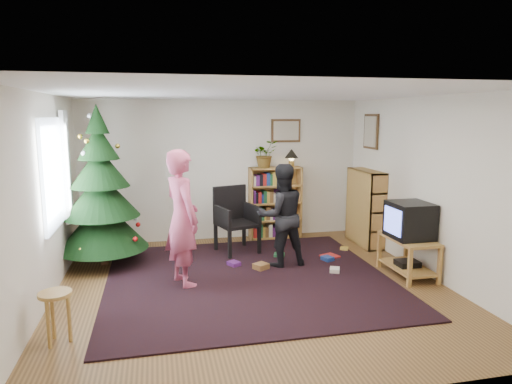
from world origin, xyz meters
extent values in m
plane|color=brown|center=(0.00, 0.00, 0.00)|extent=(5.00, 5.00, 0.00)
plane|color=white|center=(0.00, 0.00, 2.50)|extent=(5.00, 5.00, 0.00)
cube|color=silver|center=(0.00, 2.50, 1.25)|extent=(5.00, 0.02, 2.50)
cube|color=silver|center=(0.00, -2.50, 1.25)|extent=(5.00, 0.02, 2.50)
cube|color=silver|center=(-2.50, 0.00, 1.25)|extent=(0.02, 5.00, 2.50)
cube|color=silver|center=(2.50, 0.00, 1.25)|extent=(0.02, 5.00, 2.50)
cube|color=black|center=(0.00, 0.30, 0.01)|extent=(3.80, 3.60, 0.02)
cube|color=silver|center=(-2.47, 0.60, 1.50)|extent=(0.04, 1.20, 1.40)
cube|color=silver|center=(-2.43, 1.30, 1.50)|extent=(0.06, 0.35, 1.60)
cube|color=#4C3319|center=(1.15, 2.48, 1.95)|extent=(0.55, 0.03, 0.42)
cube|color=beige|center=(1.15, 2.48, 1.95)|extent=(0.47, 0.01, 0.34)
cube|color=#4C3319|center=(2.48, 1.75, 1.95)|extent=(0.03, 0.50, 0.60)
cube|color=beige|center=(2.48, 1.75, 1.95)|extent=(0.01, 0.42, 0.52)
cylinder|color=#3F2816|center=(-2.00, 1.38, 0.13)|extent=(0.13, 0.13, 0.26)
cone|color=black|center=(-2.00, 1.38, 0.63)|extent=(1.32, 1.32, 0.74)
cone|color=black|center=(-2.00, 1.38, 1.07)|extent=(1.11, 1.11, 0.66)
cone|color=black|center=(-2.00, 1.38, 1.48)|extent=(0.85, 0.85, 0.59)
cone|color=black|center=(-2.00, 1.38, 1.85)|extent=(0.60, 0.60, 0.51)
cone|color=black|center=(-2.00, 1.38, 2.18)|extent=(0.34, 0.34, 0.43)
cube|color=#B07D3F|center=(0.92, 2.34, 0.65)|extent=(0.95, 0.30, 1.30)
cube|color=#B07D3F|center=(0.92, 2.34, 1.29)|extent=(0.95, 0.30, 0.03)
cube|color=#B07D3F|center=(2.34, 1.57, 0.65)|extent=(0.30, 0.95, 1.30)
cube|color=#B07D3F|center=(2.34, 1.57, 1.29)|extent=(0.30, 0.95, 0.03)
cube|color=#B07D3F|center=(2.22, -0.04, 0.53)|extent=(0.50, 0.90, 0.04)
cube|color=#B07D3F|center=(2.00, -0.46, 0.26)|extent=(0.05, 0.05, 0.51)
cube|color=#B07D3F|center=(2.44, -0.46, 0.26)|extent=(0.05, 0.05, 0.51)
cube|color=#B07D3F|center=(2.00, 0.38, 0.26)|extent=(0.05, 0.05, 0.51)
cube|color=#B07D3F|center=(2.44, 0.38, 0.26)|extent=(0.05, 0.05, 0.51)
cube|color=#B07D3F|center=(2.22, -0.04, 0.12)|extent=(0.46, 0.86, 0.03)
cube|color=black|center=(2.22, -0.04, 0.17)|extent=(0.30, 0.25, 0.08)
cube|color=black|center=(2.22, -0.04, 0.80)|extent=(0.52, 0.57, 0.50)
cube|color=#5D72FF|center=(1.96, -0.04, 0.80)|extent=(0.01, 0.44, 0.36)
cube|color=black|center=(0.07, 1.54, 0.48)|extent=(0.73, 0.73, 0.05)
cube|color=black|center=(0.07, 1.81, 0.78)|extent=(0.58, 0.22, 0.59)
cube|color=black|center=(-0.20, 1.27, 0.24)|extent=(0.06, 0.06, 0.48)
cube|color=black|center=(0.33, 1.27, 0.24)|extent=(0.06, 0.06, 0.48)
cube|color=black|center=(-0.20, 1.80, 0.24)|extent=(0.06, 0.06, 0.48)
cube|color=black|center=(0.33, 1.80, 0.24)|extent=(0.06, 0.06, 0.48)
cylinder|color=#B07D3F|center=(-2.20, -1.04, 0.51)|extent=(0.32, 0.32, 0.04)
cylinder|color=#B07D3F|center=(-2.09, -1.04, 0.25)|extent=(0.04, 0.04, 0.49)
cylinder|color=#B07D3F|center=(-2.26, -0.94, 0.25)|extent=(0.04, 0.04, 0.49)
cylinder|color=#B07D3F|center=(-2.26, -1.14, 0.25)|extent=(0.04, 0.04, 0.49)
imported|color=#B94A68|center=(-0.88, 0.30, 0.90)|extent=(0.64, 0.77, 1.81)
imported|color=black|center=(0.60, 0.77, 0.77)|extent=(0.79, 0.64, 1.54)
imported|color=gray|center=(0.72, 2.34, 1.54)|extent=(0.51, 0.47, 0.49)
cylinder|color=#A57F33|center=(1.22, 2.34, 1.35)|extent=(0.10, 0.10, 0.10)
sphere|color=#FFD88C|center=(1.22, 2.34, 1.46)|extent=(0.10, 0.10, 0.10)
cone|color=black|center=(1.22, 2.34, 1.55)|extent=(0.25, 0.25, 0.16)
cube|color=#A51E19|center=(1.45, 0.93, 0.04)|extent=(0.20, 0.20, 0.08)
cube|color=navy|center=(1.35, 0.78, 0.04)|extent=(0.20, 0.20, 0.08)
cube|color=#1E592D|center=(0.68, 1.15, 0.04)|extent=(0.20, 0.20, 0.08)
cube|color=gold|center=(1.83, 1.25, 0.04)|extent=(0.20, 0.20, 0.08)
cube|color=brown|center=(0.25, 0.62, 0.04)|extent=(0.20, 0.20, 0.08)
cube|color=beige|center=(1.26, 0.27, 0.04)|extent=(0.20, 0.20, 0.08)
cube|color=#4C1959|center=(-0.10, 0.85, 0.04)|extent=(0.20, 0.20, 0.08)
camera|label=1|loc=(-1.19, -5.58, 2.24)|focal=32.00mm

